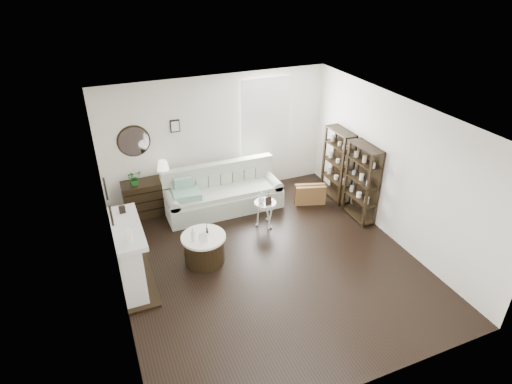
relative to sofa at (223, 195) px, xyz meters
name	(u,v)px	position (x,y,z in m)	size (l,w,h in m)	color
room	(250,123)	(0.88, 0.62, 1.28)	(5.50, 5.50, 5.50)	black
fireplace	(130,259)	(-2.17, -1.78, 0.22)	(0.50, 1.40, 1.84)	silver
shelf_unit_far	(338,165)	(2.48, -0.53, 0.49)	(0.30, 0.80, 1.60)	black
shelf_unit_near	(362,183)	(2.48, -1.43, 0.49)	(0.30, 0.80, 1.60)	black
sofa	(223,195)	(0.00, 0.00, 0.00)	(2.45, 0.85, 0.95)	#A5AF9C
quilt	(187,195)	(-0.80, -0.12, 0.25)	(0.55, 0.45, 0.14)	#258B5A
suitcase	(310,194)	(1.82, -0.55, -0.10)	(0.65, 0.22, 0.44)	brown
dresser	(151,197)	(-1.45, 0.39, 0.06)	(1.11, 0.48, 0.74)	black
table_lamp	(163,170)	(-1.12, 0.39, 0.63)	(0.25, 0.25, 0.40)	beige
potted_plant	(134,178)	(-1.73, 0.35, 0.58)	(0.28, 0.24, 0.31)	#18541A
drum_table	(204,248)	(-0.89, -1.63, -0.04)	(0.78, 0.78, 0.54)	black
pedestal_table	(265,204)	(0.56, -0.97, 0.17)	(0.44, 0.44, 0.53)	silver
eiffel_drum	(207,229)	(-0.81, -1.57, 0.32)	(0.10, 0.10, 0.18)	black
bottle_drum	(193,235)	(-1.09, -1.71, 0.36)	(0.06, 0.06, 0.27)	silver
card_frame_drum	(203,238)	(-0.95, -1.82, 0.32)	(0.14, 0.01, 0.19)	silver
eiffel_ped	(269,197)	(0.65, -0.94, 0.31)	(0.11, 0.11, 0.19)	black
flask_ped	(261,197)	(0.49, -0.95, 0.34)	(0.13, 0.13, 0.24)	silver
card_frame_ped	(269,201)	(0.58, -1.09, 0.30)	(0.13, 0.01, 0.17)	black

